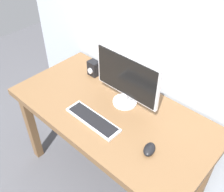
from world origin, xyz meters
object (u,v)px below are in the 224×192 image
object	(u,v)px
audio_controller	(94,68)
mouse	(149,149)
monitor	(127,79)
keyboard_primary	(93,120)
desk	(111,119)

from	to	relation	value
audio_controller	mouse	bearing A→B (deg)	-22.10
monitor	audio_controller	size ratio (longest dim) A/B	4.13
keyboard_primary	mouse	distance (m)	0.41
monitor	mouse	bearing A→B (deg)	-31.91
desk	audio_controller	xyz separation A→B (m)	(-0.37, 0.20, 0.15)
keyboard_primary	mouse	size ratio (longest dim) A/B	3.92
keyboard_primary	audio_controller	distance (m)	0.51
desk	audio_controller	size ratio (longest dim) A/B	11.85
monitor	keyboard_primary	xyz separation A→B (m)	(-0.04, -0.28, -0.19)
keyboard_primary	desk	bearing A→B (deg)	84.55
monitor	mouse	world-z (taller)	monitor
monitor	mouse	size ratio (longest dim) A/B	4.87
monitor	mouse	distance (m)	0.47
desk	keyboard_primary	size ratio (longest dim) A/B	3.56
desk	mouse	world-z (taller)	mouse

